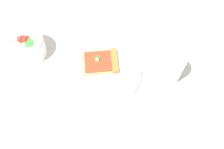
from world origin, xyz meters
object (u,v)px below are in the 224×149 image
object	(u,v)px
plate	(101,72)
soda_glass	(170,68)
salad_bowl	(28,45)
pizza_slice_main	(103,62)
paper_napkin	(158,120)

from	to	relation	value
plate	soda_glass	bearing A→B (deg)	4.85
soda_glass	salad_bowl	bearing A→B (deg)	175.59
pizza_slice_main	soda_glass	bearing A→B (deg)	-3.97
pizza_slice_main	paper_napkin	distance (m)	0.26
soda_glass	paper_napkin	bearing A→B (deg)	-98.85
pizza_slice_main	soda_glass	world-z (taller)	soda_glass
soda_glass	paper_napkin	xyz separation A→B (m)	(-0.02, -0.16, -0.05)
plate	soda_glass	world-z (taller)	soda_glass
soda_glass	paper_napkin	distance (m)	0.17
plate	paper_napkin	bearing A→B (deg)	-35.36
pizza_slice_main	paper_napkin	xyz separation A→B (m)	(0.20, -0.17, -0.02)
pizza_slice_main	soda_glass	distance (m)	0.22
paper_napkin	pizza_slice_main	bearing A→B (deg)	138.24
plate	soda_glass	size ratio (longest dim) A/B	2.41
salad_bowl	paper_napkin	size ratio (longest dim) A/B	0.87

